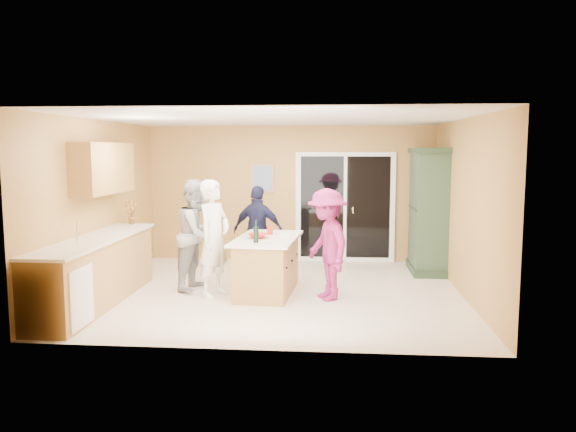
# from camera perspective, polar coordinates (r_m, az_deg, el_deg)

# --- Properties ---
(floor) EXTENTS (5.50, 5.50, 0.00)m
(floor) POSITION_cam_1_polar(r_m,az_deg,el_deg) (8.60, -1.06, -7.70)
(floor) COLOR white
(floor) RESTS_ON ground
(ceiling) EXTENTS (5.50, 5.00, 0.10)m
(ceiling) POSITION_cam_1_polar(r_m,az_deg,el_deg) (8.34, -1.10, 9.87)
(ceiling) COLOR silver
(ceiling) RESTS_ON wall_back
(wall_back) EXTENTS (5.50, 0.10, 2.60)m
(wall_back) POSITION_cam_1_polar(r_m,az_deg,el_deg) (10.85, 0.27, 2.29)
(wall_back) COLOR #DFAC5C
(wall_back) RESTS_ON ground
(wall_front) EXTENTS (5.50, 0.10, 2.60)m
(wall_front) POSITION_cam_1_polar(r_m,az_deg,el_deg) (5.91, -3.56, -1.51)
(wall_front) COLOR #DFAC5C
(wall_front) RESTS_ON ground
(wall_left) EXTENTS (0.10, 5.00, 2.60)m
(wall_left) POSITION_cam_1_polar(r_m,az_deg,el_deg) (9.07, -18.63, 1.05)
(wall_left) COLOR #DFAC5C
(wall_left) RESTS_ON ground
(wall_right) EXTENTS (0.10, 5.00, 2.60)m
(wall_right) POSITION_cam_1_polar(r_m,az_deg,el_deg) (8.54, 17.60, 0.75)
(wall_right) COLOR #DFAC5C
(wall_right) RESTS_ON ground
(left_cabinet_run) EXTENTS (0.65, 3.05, 1.24)m
(left_cabinet_run) POSITION_cam_1_polar(r_m,az_deg,el_deg) (8.13, -19.38, -5.60)
(left_cabinet_run) COLOR #AB7B42
(left_cabinet_run) RESTS_ON floor
(upper_cabinets) EXTENTS (0.35, 1.60, 0.75)m
(upper_cabinets) POSITION_cam_1_polar(r_m,az_deg,el_deg) (8.78, -18.24, 4.65)
(upper_cabinets) COLOR #AB7B42
(upper_cabinets) RESTS_ON wall_left
(sliding_door) EXTENTS (1.90, 0.07, 2.10)m
(sliding_door) POSITION_cam_1_polar(r_m,az_deg,el_deg) (10.81, 5.81, 0.90)
(sliding_door) COLOR white
(sliding_door) RESTS_ON floor
(framed_picture) EXTENTS (0.46, 0.04, 0.56)m
(framed_picture) POSITION_cam_1_polar(r_m,az_deg,el_deg) (10.87, -2.64, 3.87)
(framed_picture) COLOR #A88154
(framed_picture) RESTS_ON wall_back
(kitchen_island) EXTENTS (0.99, 1.67, 0.85)m
(kitchen_island) POSITION_cam_1_polar(r_m,az_deg,el_deg) (8.45, -2.14, -5.20)
(kitchen_island) COLOR #AB7B42
(kitchen_island) RESTS_ON floor
(green_hutch) EXTENTS (0.63, 1.19, 2.18)m
(green_hutch) POSITION_cam_1_polar(r_m,az_deg,el_deg) (10.11, 14.09, 0.39)
(green_hutch) COLOR #233924
(green_hutch) RESTS_ON floor
(woman_white) EXTENTS (0.62, 0.74, 1.71)m
(woman_white) POSITION_cam_1_polar(r_m,az_deg,el_deg) (8.29, -7.51, -2.25)
(woman_white) COLOR white
(woman_white) RESTS_ON floor
(woman_grey) EXTENTS (0.81, 0.95, 1.70)m
(woman_grey) POSITION_cam_1_polar(r_m,az_deg,el_deg) (8.74, -9.16, -1.88)
(woman_grey) COLOR #9B9B9E
(woman_grey) RESTS_ON floor
(woman_navy) EXTENTS (0.97, 0.59, 1.54)m
(woman_navy) POSITION_cam_1_polar(r_m,az_deg,el_deg) (9.56, -3.04, -1.53)
(woman_navy) COLOR #191B38
(woman_navy) RESTS_ON floor
(woman_magenta) EXTENTS (0.96, 1.18, 1.60)m
(woman_magenta) POSITION_cam_1_polar(r_m,az_deg,el_deg) (8.05, 3.98, -2.91)
(woman_magenta) COLOR #9A2155
(woman_magenta) RESTS_ON floor
(serving_bowl) EXTENTS (0.31, 0.31, 0.07)m
(serving_bowl) POSITION_cam_1_polar(r_m,az_deg,el_deg) (8.30, -3.08, -2.01)
(serving_bowl) COLOR #B32213
(serving_bowl) RESTS_ON kitchen_island
(tulip_vase) EXTENTS (0.24, 0.19, 0.40)m
(tulip_vase) POSITION_cam_1_polar(r_m,az_deg,el_deg) (9.46, -15.67, 0.41)
(tulip_vase) COLOR red
(tulip_vase) RESTS_ON left_cabinet_run
(tumbler_near) EXTENTS (0.07, 0.07, 0.10)m
(tumbler_near) POSITION_cam_1_polar(r_m,az_deg,el_deg) (8.38, -3.22, -1.84)
(tumbler_near) COLOR #B32213
(tumbler_near) RESTS_ON kitchen_island
(tumbler_far) EXTENTS (0.09, 0.09, 0.12)m
(tumbler_far) POSITION_cam_1_polar(r_m,az_deg,el_deg) (8.63, -1.84, -1.49)
(tumbler_far) COLOR #B32213
(tumbler_far) RESTS_ON kitchen_island
(wine_bottle) EXTENTS (0.07, 0.07, 0.32)m
(wine_bottle) POSITION_cam_1_polar(r_m,az_deg,el_deg) (7.90, -3.27, -1.82)
(wine_bottle) COLOR black
(wine_bottle) RESTS_ON kitchen_island
(white_plate) EXTENTS (0.33, 0.33, 0.02)m
(white_plate) POSITION_cam_1_polar(r_m,az_deg,el_deg) (8.65, -0.33, -1.82)
(white_plate) COLOR silver
(white_plate) RESTS_ON kitchen_island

